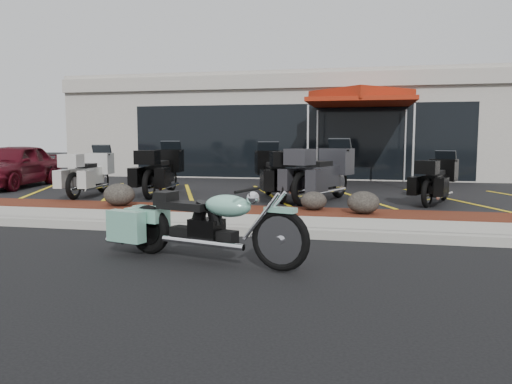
% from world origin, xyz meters
% --- Properties ---
extents(ground, '(90.00, 90.00, 0.00)m').
position_xyz_m(ground, '(0.00, 0.00, 0.00)').
color(ground, black).
rests_on(ground, ground).
extents(curb, '(24.00, 0.25, 0.15)m').
position_xyz_m(curb, '(0.00, 0.90, 0.07)').
color(curb, gray).
rests_on(curb, ground).
extents(sidewalk, '(24.00, 1.20, 0.15)m').
position_xyz_m(sidewalk, '(0.00, 1.60, 0.07)').
color(sidewalk, gray).
rests_on(sidewalk, ground).
extents(mulch_bed, '(24.00, 1.20, 0.16)m').
position_xyz_m(mulch_bed, '(0.00, 2.80, 0.08)').
color(mulch_bed, '#3D0E0E').
rests_on(mulch_bed, ground).
extents(upper_lot, '(26.00, 9.60, 0.15)m').
position_xyz_m(upper_lot, '(0.00, 8.20, 0.07)').
color(upper_lot, black).
rests_on(upper_lot, ground).
extents(dealership_building, '(18.00, 8.16, 4.00)m').
position_xyz_m(dealership_building, '(0.00, 14.47, 2.01)').
color(dealership_building, '#9C968D').
rests_on(dealership_building, ground).
extents(boulder_left, '(0.68, 0.57, 0.48)m').
position_xyz_m(boulder_left, '(-2.73, 2.71, 0.40)').
color(boulder_left, black).
rests_on(boulder_left, mulch_bed).
extents(boulder_mid, '(0.53, 0.44, 0.38)m').
position_xyz_m(boulder_mid, '(1.41, 2.97, 0.35)').
color(boulder_mid, black).
rests_on(boulder_mid, mulch_bed).
extents(boulder_right, '(0.61, 0.51, 0.44)m').
position_xyz_m(boulder_right, '(2.40, 2.66, 0.38)').
color(boulder_right, black).
rests_on(boulder_right, mulch_bed).
extents(hero_cruiser, '(2.95, 1.50, 1.01)m').
position_xyz_m(hero_cruiser, '(1.44, -1.25, 0.50)').
color(hero_cruiser, '#78BBA3').
rests_on(hero_cruiser, ground).
extents(touring_white, '(1.05, 2.28, 1.29)m').
position_xyz_m(touring_white, '(-4.48, 5.12, 0.79)').
color(touring_white, beige).
rests_on(touring_white, upper_lot).
extents(touring_black_front, '(1.10, 2.46, 1.39)m').
position_xyz_m(touring_black_front, '(-2.73, 5.66, 0.85)').
color(touring_black_front, black).
rests_on(touring_black_front, upper_lot).
extents(touring_black_mid, '(1.69, 2.54, 1.38)m').
position_xyz_m(touring_black_mid, '(-0.00, 5.46, 0.84)').
color(touring_black_mid, black).
rests_on(touring_black_mid, upper_lot).
extents(touring_grey, '(1.86, 2.68, 1.46)m').
position_xyz_m(touring_grey, '(1.79, 5.28, 0.88)').
color(touring_grey, '#29292D').
rests_on(touring_grey, upper_lot).
extents(touring_black_rear, '(1.46, 2.17, 1.18)m').
position_xyz_m(touring_black_rear, '(4.24, 5.26, 0.74)').
color(touring_black_rear, black).
rests_on(touring_black_rear, upper_lot).
extents(parked_car, '(2.11, 4.02, 1.30)m').
position_xyz_m(parked_car, '(-7.86, 5.92, 0.80)').
color(parked_car, '#4B0A15').
rests_on(parked_car, upper_lot).
extents(traffic_cone, '(0.42, 0.42, 0.50)m').
position_xyz_m(traffic_cone, '(-0.22, 8.33, 0.40)').
color(traffic_cone, '#F56108').
rests_on(traffic_cone, upper_lot).
extents(popup_canopy, '(3.76, 3.76, 2.94)m').
position_xyz_m(popup_canopy, '(2.25, 8.99, 2.82)').
color(popup_canopy, silver).
rests_on(popup_canopy, upper_lot).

